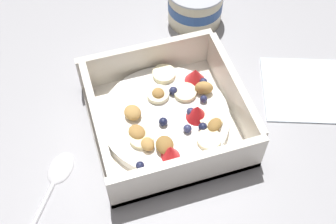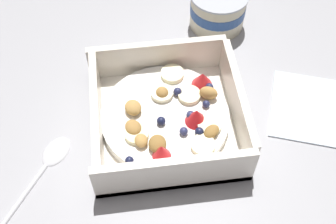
{
  "view_description": "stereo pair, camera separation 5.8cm",
  "coord_description": "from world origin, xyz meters",
  "px_view_note": "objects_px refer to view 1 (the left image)",
  "views": [
    {
      "loc": [
        -0.1,
        -0.33,
        0.51
      ],
      "look_at": [
        0.0,
        -0.01,
        0.03
      ],
      "focal_mm": 46.68,
      "sensor_mm": 36.0,
      "label": 1
    },
    {
      "loc": [
        -0.04,
        -0.34,
        0.51
      ],
      "look_at": [
        0.0,
        -0.01,
        0.03
      ],
      "focal_mm": 46.68,
      "sensor_mm": 36.0,
      "label": 2
    }
  ],
  "objects_px": {
    "fruit_bowl": "(169,116)",
    "folded_napkin": "(304,89)",
    "yogurt_cup": "(195,4)",
    "spoon": "(52,185)"
  },
  "relations": [
    {
      "from": "fruit_bowl",
      "to": "folded_napkin",
      "type": "relative_size",
      "value": 1.66
    },
    {
      "from": "fruit_bowl",
      "to": "folded_napkin",
      "type": "height_order",
      "value": "fruit_bowl"
    },
    {
      "from": "fruit_bowl",
      "to": "yogurt_cup",
      "type": "relative_size",
      "value": 2.12
    },
    {
      "from": "fruit_bowl",
      "to": "yogurt_cup",
      "type": "distance_m",
      "value": 0.22
    },
    {
      "from": "fruit_bowl",
      "to": "spoon",
      "type": "distance_m",
      "value": 0.18
    },
    {
      "from": "spoon",
      "to": "folded_napkin",
      "type": "height_order",
      "value": "spoon"
    },
    {
      "from": "fruit_bowl",
      "to": "yogurt_cup",
      "type": "xyz_separation_m",
      "value": [
        0.1,
        0.19,
        0.01
      ]
    },
    {
      "from": "spoon",
      "to": "yogurt_cup",
      "type": "xyz_separation_m",
      "value": [
        0.27,
        0.24,
        0.03
      ]
    },
    {
      "from": "folded_napkin",
      "to": "fruit_bowl",
      "type": "bearing_deg",
      "value": 179.88
    },
    {
      "from": "spoon",
      "to": "yogurt_cup",
      "type": "relative_size",
      "value": 1.66
    }
  ]
}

